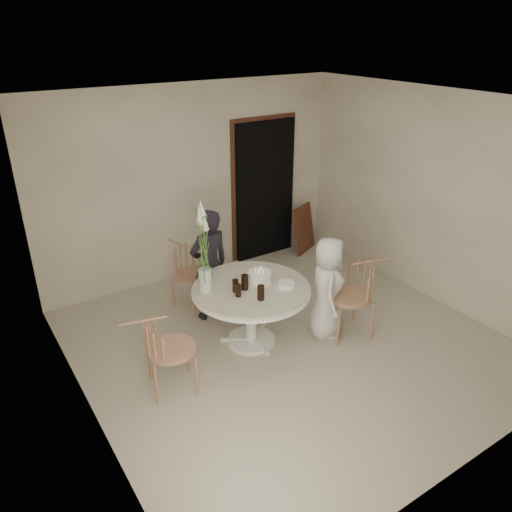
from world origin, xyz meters
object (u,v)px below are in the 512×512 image
table (251,295)px  chair_right (359,286)px  chair_left (158,343)px  birthday_cake (260,277)px  flower_vase (204,254)px  chair_far (187,266)px  girl (209,265)px  boy (327,288)px

table → chair_right: size_ratio=1.43×
chair_left → table: bearing=-66.7°
birthday_cake → flower_vase: bearing=165.8°
table → chair_left: (-1.21, -0.20, -0.06)m
chair_far → chair_right: (1.39, -1.71, 0.06)m
flower_vase → chair_far: bearing=75.8°
chair_far → girl: 0.49m
girl → table: bearing=94.9°
table → girl: girl is taller
chair_far → chair_left: chair_left is taller
chair_left → flower_vase: size_ratio=0.81×
chair_far → flower_vase: (-0.26, -1.02, 0.63)m
chair_far → birthday_cake: 1.25m
chair_right → birthday_cake: (-1.04, 0.53, 0.19)m
table → birthday_cake: 0.23m
flower_vase → chair_right: bearing=-22.7°
chair_far → chair_left: size_ratio=0.97×
girl → flower_vase: size_ratio=1.34×
birthday_cake → flower_vase: 0.73m
chair_left → flower_vase: bearing=-48.4°
chair_left → girl: (1.10, 0.96, 0.15)m
chair_left → chair_far: bearing=-21.4°
chair_left → birthday_cake: 1.39m
chair_right → flower_vase: size_ratio=0.88×
girl → birthday_cake: (0.25, -0.73, 0.08)m
table → chair_far: (-0.21, 1.21, -0.08)m
table → flower_vase: (-0.47, 0.19, 0.56)m
boy → flower_vase: bearing=101.8°
boy → table: bearing=101.6°
table → chair_left: bearing=-170.5°
birthday_cake → chair_left: bearing=-170.0°
boy → birthday_cake: (-0.68, 0.38, 0.18)m
chair_right → boy: bearing=-97.6°
chair_right → boy: boy is taller
girl → birthday_cake: size_ratio=5.32×
chair_left → flower_vase: 1.04m
chair_far → girl: girl is taller
table → birthday_cake: size_ratio=4.98×
chair_right → chair_left: 2.41m
chair_right → chair_far: bearing=-125.0°
boy → birthday_cake: size_ratio=4.63×
chair_far → girl: (0.10, -0.45, 0.17)m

